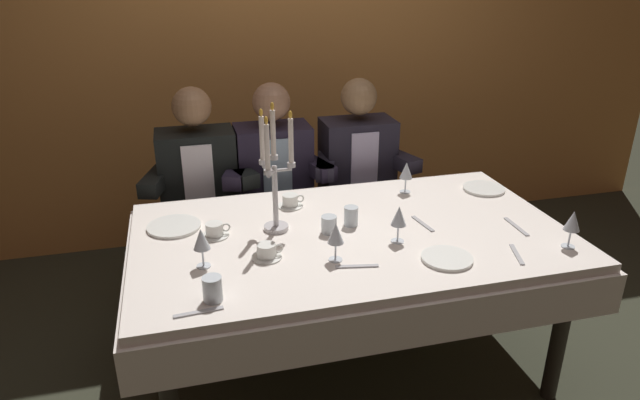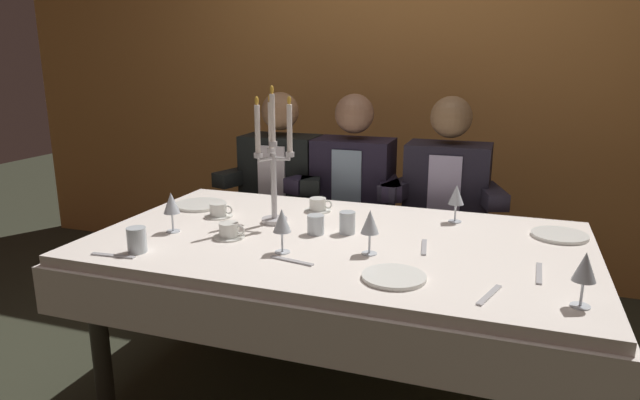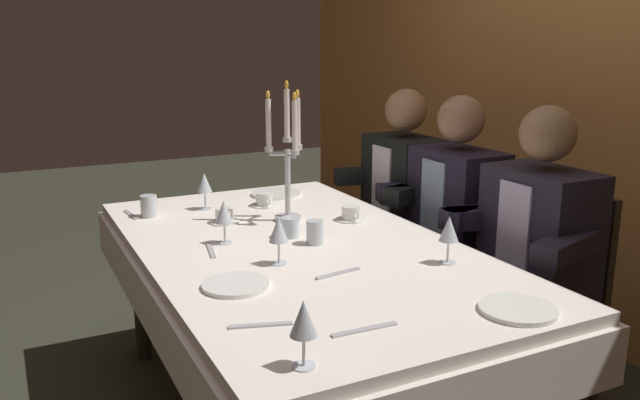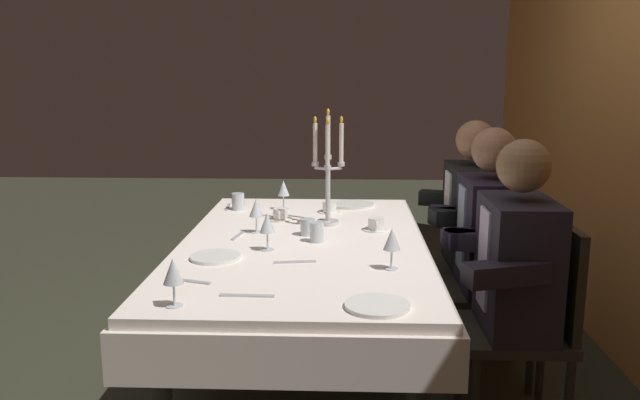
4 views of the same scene
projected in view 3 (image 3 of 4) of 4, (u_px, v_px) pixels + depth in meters
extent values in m
cube|color=#CE8542|center=(627.00, 67.00, 2.95)|extent=(6.00, 0.12, 2.70)
cube|color=white|center=(298.00, 250.00, 2.38)|extent=(1.90, 1.10, 0.04)
cube|color=white|center=(298.00, 278.00, 2.41)|extent=(1.94, 1.14, 0.18)
cylinder|color=#2A271F|center=(140.00, 288.00, 3.01)|extent=(0.07, 0.07, 0.70)
cylinder|color=#2A271F|center=(307.00, 261.00, 3.38)|extent=(0.07, 0.07, 0.70)
cylinder|color=silver|center=(288.00, 218.00, 2.70)|extent=(0.11, 0.11, 0.02)
cylinder|color=silver|center=(288.00, 183.00, 2.66)|extent=(0.02, 0.02, 0.28)
cylinder|color=silver|center=(287.00, 140.00, 2.62)|extent=(0.04, 0.04, 0.02)
cylinder|color=white|center=(287.00, 113.00, 2.59)|extent=(0.02, 0.02, 0.19)
ellipsoid|color=yellow|center=(287.00, 85.00, 2.56)|extent=(0.02, 0.02, 0.03)
cylinder|color=silver|center=(291.00, 156.00, 2.60)|extent=(0.07, 0.01, 0.01)
cylinder|color=silver|center=(295.00, 152.00, 2.56)|extent=(0.04, 0.04, 0.02)
cylinder|color=white|center=(295.00, 125.00, 2.54)|extent=(0.02, 0.02, 0.19)
ellipsoid|color=yellow|center=(294.00, 96.00, 2.51)|extent=(0.02, 0.02, 0.03)
cylinder|color=silver|center=(293.00, 153.00, 2.66)|extent=(0.05, 0.07, 0.01)
cylinder|color=silver|center=(298.00, 147.00, 2.69)|extent=(0.04, 0.04, 0.02)
cylinder|color=white|center=(298.00, 121.00, 2.66)|extent=(0.02, 0.02, 0.19)
ellipsoid|color=yellow|center=(298.00, 94.00, 2.64)|extent=(0.02, 0.02, 0.03)
cylinder|color=silver|center=(278.00, 154.00, 2.63)|extent=(0.05, 0.07, 0.01)
cylinder|color=silver|center=(269.00, 149.00, 2.63)|extent=(0.04, 0.04, 0.02)
cylinder|color=white|center=(268.00, 123.00, 2.61)|extent=(0.02, 0.02, 0.19)
ellipsoid|color=yellow|center=(268.00, 95.00, 2.58)|extent=(0.02, 0.02, 0.03)
cylinder|color=white|center=(276.00, 194.00, 3.14)|extent=(0.24, 0.24, 0.01)
cylinder|color=white|center=(236.00, 285.00, 1.97)|extent=(0.21, 0.21, 0.01)
cylinder|color=white|center=(518.00, 309.00, 1.79)|extent=(0.22, 0.22, 0.01)
cylinder|color=silver|center=(304.00, 366.00, 1.49)|extent=(0.06, 0.06, 0.00)
cylinder|color=silver|center=(304.00, 350.00, 1.48)|extent=(0.01, 0.01, 0.07)
cone|color=silver|center=(304.00, 318.00, 1.46)|extent=(0.07, 0.07, 0.08)
cylinder|color=maroon|center=(304.00, 328.00, 1.47)|extent=(0.04, 0.04, 0.03)
cylinder|color=silver|center=(447.00, 262.00, 2.18)|extent=(0.06, 0.06, 0.00)
cylinder|color=silver|center=(448.00, 251.00, 2.17)|extent=(0.01, 0.01, 0.07)
cone|color=silver|center=(449.00, 229.00, 2.16)|extent=(0.07, 0.07, 0.08)
cylinder|color=#E0D172|center=(449.00, 236.00, 2.16)|extent=(0.04, 0.04, 0.03)
cylinder|color=silver|center=(225.00, 243.00, 2.40)|extent=(0.06, 0.06, 0.00)
cylinder|color=silver|center=(225.00, 232.00, 2.39)|extent=(0.01, 0.01, 0.07)
cone|color=silver|center=(224.00, 211.00, 2.37)|extent=(0.07, 0.07, 0.08)
cylinder|color=#E0D172|center=(224.00, 218.00, 2.38)|extent=(0.04, 0.04, 0.03)
cylinder|color=silver|center=(206.00, 209.00, 2.88)|extent=(0.06, 0.06, 0.00)
cylinder|color=silver|center=(205.00, 200.00, 2.87)|extent=(0.01, 0.01, 0.07)
cone|color=silver|center=(204.00, 182.00, 2.85)|extent=(0.07, 0.07, 0.08)
cylinder|color=maroon|center=(205.00, 188.00, 2.86)|extent=(0.04, 0.04, 0.03)
cylinder|color=silver|center=(279.00, 263.00, 2.18)|extent=(0.06, 0.06, 0.00)
cylinder|color=silver|center=(279.00, 252.00, 2.17)|extent=(0.01, 0.01, 0.07)
cone|color=silver|center=(278.00, 229.00, 2.15)|extent=(0.07, 0.07, 0.08)
cylinder|color=maroon|center=(279.00, 236.00, 2.15)|extent=(0.04, 0.04, 0.03)
cylinder|color=silver|center=(149.00, 206.00, 2.75)|extent=(0.07, 0.07, 0.09)
cylinder|color=silver|center=(315.00, 232.00, 2.38)|extent=(0.06, 0.06, 0.09)
cylinder|color=silver|center=(290.00, 227.00, 2.46)|extent=(0.07, 0.07, 0.08)
cylinder|color=white|center=(264.00, 205.00, 2.94)|extent=(0.12, 0.12, 0.01)
cylinder|color=white|center=(264.00, 199.00, 2.93)|extent=(0.08, 0.08, 0.05)
torus|color=white|center=(268.00, 200.00, 2.88)|extent=(0.04, 0.01, 0.04)
cylinder|color=white|center=(225.00, 222.00, 2.67)|extent=(0.12, 0.12, 0.01)
cylinder|color=white|center=(225.00, 215.00, 2.66)|extent=(0.08, 0.08, 0.05)
torus|color=white|center=(229.00, 217.00, 2.61)|extent=(0.04, 0.01, 0.04)
cylinder|color=white|center=(351.00, 219.00, 2.70)|extent=(0.12, 0.12, 0.01)
cylinder|color=white|center=(351.00, 212.00, 2.70)|extent=(0.08, 0.08, 0.05)
torus|color=white|center=(357.00, 215.00, 2.65)|extent=(0.04, 0.01, 0.04)
cube|color=#B7B7BC|center=(365.00, 329.00, 1.68)|extent=(0.02, 0.19, 0.01)
cube|color=#B7B7BC|center=(261.00, 325.00, 1.70)|extent=(0.07, 0.17, 0.01)
cube|color=#B7B7BC|center=(131.00, 215.00, 2.78)|extent=(0.17, 0.03, 0.01)
cube|color=#B7B7BC|center=(338.00, 273.00, 2.08)|extent=(0.04, 0.17, 0.01)
cube|color=#B7B7BC|center=(211.00, 250.00, 2.31)|extent=(0.17, 0.05, 0.01)
cylinder|color=#2A271F|center=(354.00, 279.00, 3.50)|extent=(0.04, 0.04, 0.42)
cylinder|color=#2A271F|center=(390.00, 303.00, 3.19)|extent=(0.04, 0.04, 0.42)
cylinder|color=#2A271F|center=(409.00, 269.00, 3.66)|extent=(0.04, 0.04, 0.42)
cylinder|color=#2A271F|center=(449.00, 291.00, 3.35)|extent=(0.04, 0.04, 0.42)
cube|color=#2A271F|center=(402.00, 244.00, 3.37)|extent=(0.42, 0.42, 0.04)
cube|color=#2A271F|center=(433.00, 195.00, 3.40)|extent=(0.38, 0.04, 0.44)
cube|color=black|center=(403.00, 189.00, 3.30)|extent=(0.42, 0.26, 0.54)
cube|color=white|center=(381.00, 186.00, 3.24)|extent=(0.16, 0.01, 0.40)
sphere|color=#9D704C|center=(406.00, 110.00, 3.20)|extent=(0.21, 0.21, 0.21)
cube|color=black|center=(365.00, 176.00, 3.44)|extent=(0.19, 0.34, 0.08)
cube|color=black|center=(412.00, 193.00, 3.06)|extent=(0.19, 0.34, 0.08)
cylinder|color=#2A271F|center=(398.00, 308.00, 3.13)|extent=(0.04, 0.04, 0.42)
cylinder|color=#2A271F|center=(443.00, 338.00, 2.82)|extent=(0.04, 0.04, 0.42)
cylinder|color=#2A271F|center=(457.00, 295.00, 3.29)|extent=(0.04, 0.04, 0.42)
cylinder|color=#2A271F|center=(507.00, 322.00, 2.98)|extent=(0.04, 0.04, 0.42)
cube|color=#2A271F|center=(453.00, 269.00, 3.00)|extent=(0.42, 0.42, 0.04)
cube|color=#2A271F|center=(488.00, 214.00, 3.02)|extent=(0.38, 0.04, 0.44)
cube|color=black|center=(456.00, 208.00, 2.93)|extent=(0.42, 0.26, 0.54)
cube|color=#869EB2|center=(432.00, 205.00, 2.86)|extent=(0.16, 0.01, 0.40)
sphere|color=#9A6D50|center=(461.00, 119.00, 2.83)|extent=(0.21, 0.21, 0.21)
cube|color=black|center=(411.00, 192.00, 3.07)|extent=(0.19, 0.34, 0.08)
cube|color=black|center=(471.00, 214.00, 2.69)|extent=(0.19, 0.34, 0.08)
cylinder|color=#2A271F|center=(465.00, 352.00, 2.69)|extent=(0.04, 0.04, 0.42)
cylinder|color=#2A271F|center=(527.00, 392.00, 2.38)|extent=(0.04, 0.04, 0.42)
cylinder|color=#2A271F|center=(529.00, 334.00, 2.85)|extent=(0.04, 0.04, 0.42)
cylinder|color=#2A271F|center=(596.00, 371.00, 2.54)|extent=(0.04, 0.04, 0.42)
cube|color=#2A271F|center=(533.00, 308.00, 2.56)|extent=(0.42, 0.42, 0.04)
cube|color=#2A271F|center=(573.00, 244.00, 2.59)|extent=(0.38, 0.04, 0.44)
cube|color=#211E2A|center=(539.00, 238.00, 2.49)|extent=(0.42, 0.26, 0.54)
cube|color=#BCB2D4|center=(513.00, 235.00, 2.43)|extent=(0.16, 0.01, 0.40)
sphere|color=#926C47|center=(548.00, 134.00, 2.39)|extent=(0.21, 0.21, 0.21)
cube|color=#211E2A|center=(481.00, 218.00, 2.63)|extent=(0.19, 0.34, 0.08)
cube|color=#211E2A|center=(565.00, 248.00, 2.25)|extent=(0.19, 0.34, 0.08)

